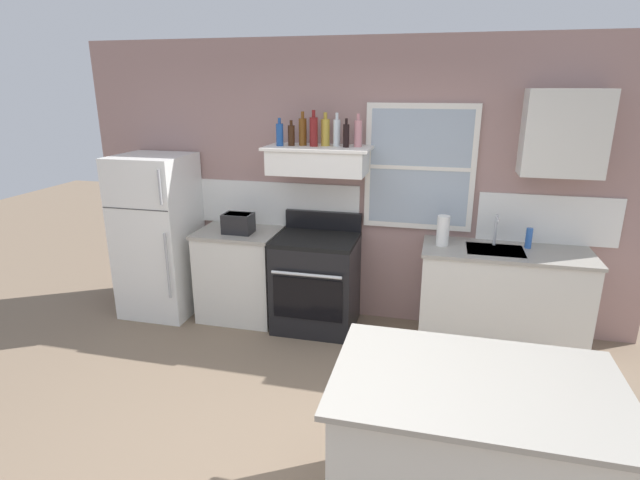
{
  "coord_description": "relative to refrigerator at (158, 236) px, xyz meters",
  "views": [
    {
      "loc": [
        0.85,
        -2.45,
        2.28
      ],
      "look_at": [
        -0.05,
        1.2,
        1.1
      ],
      "focal_mm": 27.89,
      "sensor_mm": 36.0,
      "label": 1
    }
  ],
  "objects": [
    {
      "name": "upper_cabinet_right",
      "position": [
        3.7,
        0.2,
        1.09
      ],
      "size": [
        0.64,
        0.32,
        0.7
      ],
      "color": "silver"
    },
    {
      "name": "bottle_champagne_gold_foil",
      "position": [
        1.7,
        0.17,
        1.06
      ],
      "size": [
        0.08,
        0.08,
        0.3
      ],
      "color": "#B29333",
      "rests_on": "range_hood_shelf"
    },
    {
      "name": "bottle_blue_liqueur",
      "position": [
        1.3,
        0.07,
        1.04
      ],
      "size": [
        0.07,
        0.07,
        0.25
      ],
      "color": "#1E478C",
      "rests_on": "range_hood_shelf"
    },
    {
      "name": "kitchen_island",
      "position": [
        2.99,
        -2.08,
        -0.36
      ],
      "size": [
        1.4,
        0.9,
        0.91
      ],
      "color": "silver",
      "rests_on": "ground_plane"
    },
    {
      "name": "back_wall",
      "position": [
        1.93,
        0.39,
        0.54
      ],
      "size": [
        5.4,
        0.11,
        2.7
      ],
      "color": "gray",
      "rests_on": "ground_plane"
    },
    {
      "name": "toaster",
      "position": [
        0.88,
        -0.01,
        0.19
      ],
      "size": [
        0.3,
        0.2,
        0.19
      ],
      "color": "black",
      "rests_on": "counter_left_of_stove"
    },
    {
      "name": "bottle_balsamic_dark",
      "position": [
        1.91,
        0.1,
        1.04
      ],
      "size": [
        0.06,
        0.06,
        0.25
      ],
      "color": "black",
      "rests_on": "range_hood_shelf"
    },
    {
      "name": "sink_faucet",
      "position": [
        3.25,
        0.16,
        0.27
      ],
      "size": [
        0.03,
        0.17,
        0.28
      ],
      "color": "silver",
      "rests_on": "counter_right_with_sink"
    },
    {
      "name": "refrigerator",
      "position": [
        0.0,
        0.0,
        0.0
      ],
      "size": [
        0.7,
        0.72,
        1.63
      ],
      "color": "white",
      "rests_on": "ground_plane"
    },
    {
      "name": "bottle_rose_pink",
      "position": [
        2.0,
        0.16,
        1.05
      ],
      "size": [
        0.07,
        0.07,
        0.29
      ],
      "color": "#C67F84",
      "rests_on": "range_hood_shelf"
    },
    {
      "name": "range_hood_shelf",
      "position": [
        1.65,
        0.12,
        0.81
      ],
      "size": [
        0.96,
        0.52,
        0.24
      ],
      "color": "white"
    },
    {
      "name": "counter_right_with_sink",
      "position": [
        3.35,
        0.06,
        -0.36
      ],
      "size": [
        1.43,
        0.63,
        0.91
      ],
      "color": "silver",
      "rests_on": "ground_plane"
    },
    {
      "name": "bottle_brown_stout",
      "position": [
        1.4,
        0.1,
        1.03
      ],
      "size": [
        0.06,
        0.06,
        0.23
      ],
      "color": "#381E0F",
      "rests_on": "range_hood_shelf"
    },
    {
      "name": "bottle_red_label_wine",
      "position": [
        1.61,
        0.11,
        1.07
      ],
      "size": [
        0.07,
        0.07,
        0.32
      ],
      "color": "maroon",
      "rests_on": "range_hood_shelf"
    },
    {
      "name": "stove_range",
      "position": [
        1.65,
        0.02,
        -0.35
      ],
      "size": [
        0.76,
        0.69,
        1.09
      ],
      "color": "black",
      "rests_on": "ground_plane"
    },
    {
      "name": "bottle_amber_wine",
      "position": [
        1.49,
        0.15,
        1.06
      ],
      "size": [
        0.07,
        0.07,
        0.3
      ],
      "color": "brown",
      "rests_on": "range_hood_shelf"
    },
    {
      "name": "ground_plane",
      "position": [
        1.9,
        -1.84,
        -0.81
      ],
      "size": [
        16.0,
        16.0,
        0.0
      ],
      "primitive_type": "plane",
      "color": "#7A6651"
    },
    {
      "name": "dish_soap_bottle",
      "position": [
        3.53,
        0.16,
        0.19
      ],
      "size": [
        0.06,
        0.06,
        0.18
      ],
      "primitive_type": "cylinder",
      "color": "blue",
      "rests_on": "counter_right_with_sink"
    },
    {
      "name": "bottle_clear_tall",
      "position": [
        1.81,
        0.16,
        1.06
      ],
      "size": [
        0.06,
        0.06,
        0.3
      ],
      "color": "silver",
      "rests_on": "range_hood_shelf"
    },
    {
      "name": "counter_left_of_stove",
      "position": [
        0.85,
        0.06,
        -0.36
      ],
      "size": [
        0.79,
        0.63,
        0.91
      ],
      "color": "silver",
      "rests_on": "ground_plane"
    },
    {
      "name": "paper_towel_roll",
      "position": [
        2.8,
        0.06,
        0.23
      ],
      "size": [
        0.11,
        0.11,
        0.27
      ],
      "primitive_type": "cylinder",
      "color": "white",
      "rests_on": "counter_right_with_sink"
    }
  ]
}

